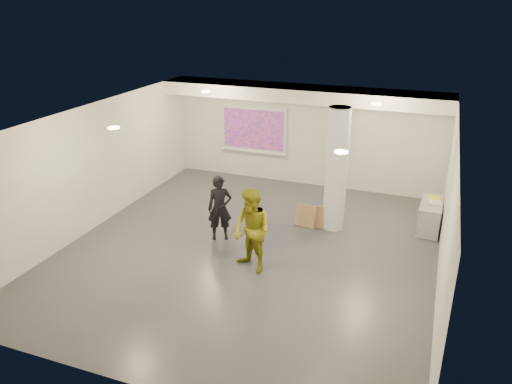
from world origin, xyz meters
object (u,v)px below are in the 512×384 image
at_px(projection_screen, 254,130).
at_px(man, 252,231).
at_px(column, 336,170).
at_px(woman, 220,208).
at_px(credenza, 430,216).

relative_size(projection_screen, man, 1.18).
height_order(column, woman, column).
bearing_deg(column, credenza, 18.02).
bearing_deg(credenza, column, -160.05).
bearing_deg(projection_screen, woman, -79.77).
bearing_deg(man, woman, 164.77).
bearing_deg(projection_screen, man, -69.54).
distance_m(projection_screen, woman, 4.31).
distance_m(credenza, man, 4.75).
xyz_separation_m(projection_screen, man, (1.95, -5.24, -0.64)).
relative_size(projection_screen, credenza, 1.74).
distance_m(projection_screen, man, 5.63).
bearing_deg(woman, man, -68.29).
bearing_deg(credenza, woman, -151.93).
xyz_separation_m(projection_screen, credenza, (5.32, -1.93, -1.17)).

